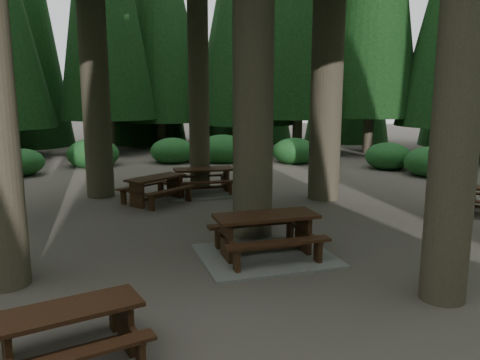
# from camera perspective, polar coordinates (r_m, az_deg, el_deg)

# --- Properties ---
(ground) EXTENTS (80.00, 80.00, 0.00)m
(ground) POSITION_cam_1_polar(r_m,az_deg,el_deg) (10.13, -3.14, -6.94)
(ground) COLOR #4F4740
(ground) RESTS_ON ground
(picnic_table_a) EXTENTS (3.08, 2.88, 0.83)m
(picnic_table_a) POSITION_cam_1_polar(r_m,az_deg,el_deg) (8.85, 3.17, -7.60)
(picnic_table_a) COLOR gray
(picnic_table_a) RESTS_ON ground
(picnic_table_b) EXTENTS (2.06, 2.19, 0.75)m
(picnic_table_b) POSITION_cam_1_polar(r_m,az_deg,el_deg) (13.28, -10.19, -0.67)
(picnic_table_b) COLOR #33170F
(picnic_table_b) RESTS_ON ground
(picnic_table_c) EXTENTS (2.83, 2.61, 0.77)m
(picnic_table_c) POSITION_cam_1_polar(r_m,az_deg,el_deg) (14.43, -4.46, -0.59)
(picnic_table_c) COLOR gray
(picnic_table_c) RESTS_ON ground
(picnic_table_e) EXTENTS (2.04, 2.00, 0.69)m
(picnic_table_e) POSITION_cam_1_polar(r_m,az_deg,el_deg) (5.83, -20.07, -16.47)
(picnic_table_e) COLOR #33170F
(picnic_table_e) RESTS_ON ground
(shrub_ring) EXTENTS (23.86, 24.64, 1.49)m
(shrub_ring) POSITION_cam_1_polar(r_m,az_deg,el_deg) (10.62, 1.39, -3.85)
(shrub_ring) COLOR #205E27
(shrub_ring) RESTS_ON ground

